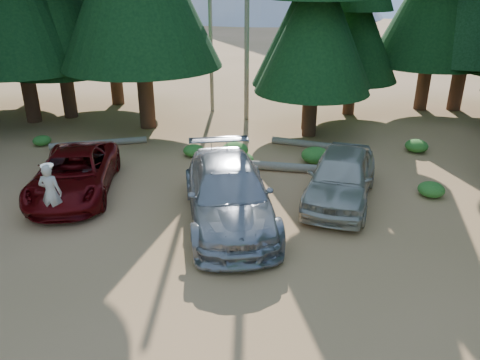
{
  "coord_description": "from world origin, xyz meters",
  "views": [
    {
      "loc": [
        2.18,
        -9.47,
        6.95
      ],
      "look_at": [
        1.25,
        3.55,
        1.25
      ],
      "focal_mm": 35.0,
      "sensor_mm": 36.0,
      "label": 1
    }
  ],
  "objects": [
    {
      "name": "shrub_edge_east",
      "position": [
        7.69,
        5.5,
        0.25
      ],
      "size": [
        0.9,
        0.9,
        0.49
      ],
      "primitive_type": "ellipsoid",
      "color": "#236B20",
      "rests_on": "ground"
    },
    {
      "name": "silver_minivan_right",
      "position": [
        4.51,
        4.97,
        0.86
      ],
      "size": [
        3.25,
        5.39,
        1.72
      ],
      "primitive_type": "imported",
      "rotation": [
        0.0,
        0.0,
        -0.26
      ],
      "color": "#B7B3A2",
      "rests_on": "ground"
    },
    {
      "name": "log_mid",
      "position": [
        3.99,
        10.18,
        0.15
      ],
      "size": [
        3.64,
        1.34,
        0.3
      ],
      "primitive_type": "cylinder",
      "rotation": [
        0.0,
        1.57,
        -0.29
      ],
      "color": "#6B6055",
      "rests_on": "ground"
    },
    {
      "name": "snag_back",
      "position": [
        -1.2,
        16.0,
        5.0
      ],
      "size": [
        0.2,
        0.2,
        10.0
      ],
      "primitive_type": "cylinder",
      "color": "#6B6055",
      "rests_on": "ground"
    },
    {
      "name": "log_left",
      "position": [
        -5.48,
        9.7,
        0.15
      ],
      "size": [
        4.06,
        1.58,
        0.3
      ],
      "primitive_type": "cylinder",
      "rotation": [
        0.0,
        1.57,
        0.32
      ],
      "color": "#6B6055",
      "rests_on": "ground"
    },
    {
      "name": "log_right",
      "position": [
        3.01,
        7.35,
        0.17
      ],
      "size": [
        5.34,
        0.95,
        0.34
      ],
      "primitive_type": "cylinder",
      "rotation": [
        0.0,
        1.57,
        -0.11
      ],
      "color": "#6B6055",
      "rests_on": "ground"
    },
    {
      "name": "silver_minivan_center",
      "position": [
        0.92,
        3.29,
        0.89
      ],
      "size": [
        3.74,
        6.55,
        1.79
      ],
      "primitive_type": "imported",
      "rotation": [
        0.0,
        0.0,
        0.21
      ],
      "color": "#929599",
      "rests_on": "ground"
    },
    {
      "name": "shrub_right",
      "position": [
        0.66,
        8.81,
        0.31
      ],
      "size": [
        1.12,
        1.12,
        0.62
      ],
      "primitive_type": "ellipsoid",
      "color": "#236B20",
      "rests_on": "ground"
    },
    {
      "name": "shrub_left",
      "position": [
        -1.08,
        8.8,
        0.24
      ],
      "size": [
        0.88,
        0.88,
        0.48
      ],
      "primitive_type": "ellipsoid",
      "color": "#236B20",
      "rests_on": "ground"
    },
    {
      "name": "red_pickup",
      "position": [
        -4.56,
        4.87,
        0.75
      ],
      "size": [
        3.38,
        5.72,
        1.49
      ],
      "primitive_type": "imported",
      "rotation": [
        0.0,
        0.0,
        0.18
      ],
      "color": "#5E080A",
      "rests_on": "ground"
    },
    {
      "name": "shrub_center_left",
      "position": [
        1.0,
        7.8,
        0.27
      ],
      "size": [
        0.97,
        0.97,
        0.54
      ],
      "primitive_type": "ellipsoid",
      "color": "#236B20",
      "rests_on": "ground"
    },
    {
      "name": "shrub_center_right",
      "position": [
        3.97,
        8.37,
        0.32
      ],
      "size": [
        1.16,
        1.16,
        0.64
      ],
      "primitive_type": "ellipsoid",
      "color": "#236B20",
      "rests_on": "ground"
    },
    {
      "name": "forest_belt_north",
      "position": [
        0.0,
        15.0,
        0.0
      ],
      "size": [
        36.0,
        7.0,
        22.0
      ],
      "primitive_type": null,
      "color": "black",
      "rests_on": "ground"
    },
    {
      "name": "shrub_far_right",
      "position": [
        8.4,
        10.0,
        0.27
      ],
      "size": [
        0.96,
        0.96,
        0.53
      ],
      "primitive_type": "ellipsoid",
      "color": "#236B20",
      "rests_on": "ground"
    },
    {
      "name": "frisbee_player",
      "position": [
        -4.3,
        2.6,
        1.08
      ],
      "size": [
        0.67,
        0.45,
        1.83
      ],
      "rotation": [
        0.0,
        0.0,
        3.14
      ],
      "color": "beige",
      "rests_on": "ground"
    },
    {
      "name": "shrub_far_left",
      "position": [
        -8.07,
        9.67,
        0.22
      ],
      "size": [
        0.79,
        0.79,
        0.44
      ],
      "primitive_type": "ellipsoid",
      "color": "#236B20",
      "rests_on": "ground"
    },
    {
      "name": "ground",
      "position": [
        0.0,
        0.0,
        0.0
      ],
      "size": [
        160.0,
        160.0,
        0.0
      ],
      "primitive_type": "plane",
      "color": "#A37B45",
      "rests_on": "ground"
    }
  ]
}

